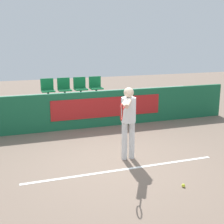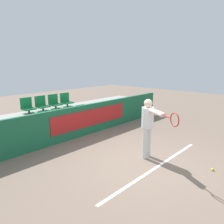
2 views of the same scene
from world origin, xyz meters
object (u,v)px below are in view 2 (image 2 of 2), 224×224
stadium_chair_6 (55,102)px  stadium_chair_7 (66,101)px  stadium_chair_2 (70,116)px  stadium_chair_5 (42,104)px  stadium_chair_3 (81,113)px  stadium_chair_4 (28,106)px  stadium_chair_1 (57,118)px  tennis_ball (213,169)px  tennis_player (149,122)px  stadium_chair_0 (42,121)px

stadium_chair_6 → stadium_chair_7: (0.57, 0.00, 0.00)m
stadium_chair_2 → stadium_chair_5: (-0.57, 0.99, 0.39)m
stadium_chair_3 → stadium_chair_4: size_ratio=1.00×
stadium_chair_1 → tennis_ball: (1.05, -5.14, -0.61)m
stadium_chair_5 → stadium_chair_7: same height
stadium_chair_3 → stadium_chair_6: size_ratio=1.00×
stadium_chair_2 → stadium_chair_4: size_ratio=1.00×
stadium_chair_1 → stadium_chair_3: same height
stadium_chair_4 → stadium_chair_7: (1.72, 0.00, 0.00)m
stadium_chair_3 → tennis_player: 3.61m
stadium_chair_0 → stadium_chair_2: 1.15m
stadium_chair_0 → stadium_chair_5: (0.57, 0.99, 0.39)m
stadium_chair_7 → stadium_chair_0: bearing=-150.0°
stadium_chair_4 → tennis_ball: stadium_chair_4 is taller
tennis_player → stadium_chair_1: bearing=127.5°
stadium_chair_0 → stadium_chair_1: 0.57m
stadium_chair_0 → stadium_chair_6: (1.15, 0.99, 0.39)m
stadium_chair_5 → tennis_player: 4.57m
stadium_chair_6 → stadium_chair_2: bearing=-90.0°
stadium_chair_4 → stadium_chair_6: size_ratio=1.00×
stadium_chair_0 → stadium_chair_4: size_ratio=1.00×
stadium_chair_1 → stadium_chair_4: size_ratio=1.00×
stadium_chair_5 → tennis_ball: size_ratio=8.64×
stadium_chair_1 → stadium_chair_6: (0.57, 0.99, 0.39)m
stadium_chair_3 → stadium_chair_7: stadium_chair_7 is taller
stadium_chair_1 → stadium_chair_4: (-0.57, 0.99, 0.39)m
stadium_chair_0 → tennis_ball: (1.62, -5.14, -0.61)m
stadium_chair_5 → tennis_ball: stadium_chair_5 is taller
stadium_chair_3 → stadium_chair_7: size_ratio=1.00×
stadium_chair_0 → tennis_ball: stadium_chair_0 is taller
stadium_chair_1 → stadium_chair_4: bearing=120.0°
stadium_chair_2 → stadium_chair_3: same height
stadium_chair_2 → stadium_chair_3: bearing=0.0°
stadium_chair_2 → stadium_chair_7: 1.21m
stadium_chair_1 → tennis_ball: bearing=-78.5°
stadium_chair_3 → stadium_chair_5: 1.57m
stadium_chair_7 → tennis_player: bearing=-97.3°
stadium_chair_5 → stadium_chair_7: size_ratio=1.00×
stadium_chair_2 → stadium_chair_6: size_ratio=1.00×
stadium_chair_7 → stadium_chair_1: bearing=-139.1°
stadium_chair_1 → stadium_chair_5: stadium_chair_5 is taller
stadium_chair_1 → stadium_chair_6: bearing=60.0°
tennis_ball → tennis_player: bearing=106.8°
stadium_chair_6 → tennis_player: (-0.01, -4.53, 0.00)m
stadium_chair_0 → stadium_chair_3: bearing=0.0°
stadium_chair_2 → stadium_chair_6: stadium_chair_6 is taller
stadium_chair_5 → stadium_chair_7: 1.15m
stadium_chair_1 → stadium_chair_6: 1.21m
stadium_chair_6 → stadium_chair_3: bearing=-60.0°
stadium_chair_4 → stadium_chair_5: bearing=0.0°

